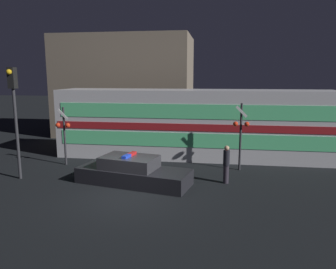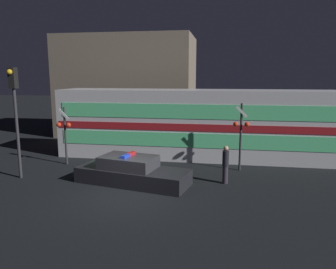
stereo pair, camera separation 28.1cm
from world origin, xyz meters
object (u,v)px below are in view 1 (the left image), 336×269
Objects in this scene: pedestrian at (226,164)px; crossing_signal_near at (241,131)px; traffic_light_corner at (14,102)px; train at (194,124)px; police_car at (133,173)px.

crossing_signal_near reaches higher than pedestrian.
traffic_light_corner reaches higher than crossing_signal_near.
crossing_signal_near is (2.44, -2.44, 0.05)m from train.
police_car is 5.63m from crossing_signal_near.
traffic_light_corner is (-7.46, -5.29, 1.54)m from train.
train is 3.10× the size of traffic_light_corner.
police_car is 1.55× the size of crossing_signal_near.
police_car is at bearing -170.86° from pedestrian.
crossing_signal_near is (0.71, 2.10, 1.10)m from pedestrian.
police_car is at bearing -113.46° from train.
crossing_signal_near is (4.68, 2.74, 1.48)m from police_car.
crossing_signal_near is 0.67× the size of traffic_light_corner.
police_car is at bearing -149.64° from crossing_signal_near.
train is 9.22× the size of pedestrian.
train is at bearing 110.85° from pedestrian.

